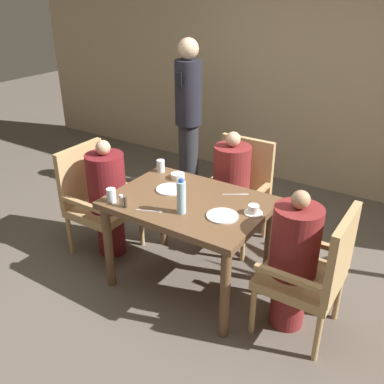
{
  "coord_description": "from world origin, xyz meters",
  "views": [
    {
      "loc": [
        1.54,
        -2.34,
        2.21
      ],
      "look_at": [
        0.0,
        0.04,
        0.8
      ],
      "focal_mm": 40.0,
      "sensor_mm": 36.0,
      "label": 1
    }
  ],
  "objects_px": {
    "water_bottle": "(181,197)",
    "glass_tall_mid": "(111,195)",
    "plate_main_left": "(222,216)",
    "plate_main_right": "(170,189)",
    "chair_left_side": "(96,197)",
    "bowl_small": "(178,176)",
    "diner_in_left_chair": "(108,198)",
    "standing_host": "(188,114)",
    "chair_far_side": "(238,189)",
    "glass_tall_near": "(161,166)",
    "diner_in_right_chair": "(293,260)",
    "teacup_with_saucer": "(253,210)",
    "diner_in_far_chair": "(231,190)",
    "chair_right_side": "(314,271)"
  },
  "relations": [
    {
      "from": "water_bottle",
      "to": "glass_tall_mid",
      "type": "distance_m",
      "value": 0.55
    },
    {
      "from": "plate_main_left",
      "to": "plate_main_right",
      "type": "distance_m",
      "value": 0.56
    },
    {
      "from": "chair_left_side",
      "to": "bowl_small",
      "type": "bearing_deg",
      "value": 21.5
    },
    {
      "from": "diner_in_left_chair",
      "to": "plate_main_right",
      "type": "relative_size",
      "value": 4.78
    },
    {
      "from": "plate_main_right",
      "to": "glass_tall_mid",
      "type": "distance_m",
      "value": 0.46
    },
    {
      "from": "standing_host",
      "to": "plate_main_right",
      "type": "relative_size",
      "value": 7.67
    },
    {
      "from": "chair_left_side",
      "to": "plate_main_left",
      "type": "height_order",
      "value": "chair_left_side"
    },
    {
      "from": "plate_main_left",
      "to": "plate_main_right",
      "type": "xyz_separation_m",
      "value": [
        -0.54,
        0.15,
        0.0
      ]
    },
    {
      "from": "chair_far_side",
      "to": "glass_tall_near",
      "type": "distance_m",
      "value": 0.76
    },
    {
      "from": "diner_in_right_chair",
      "to": "teacup_with_saucer",
      "type": "xyz_separation_m",
      "value": [
        -0.34,
        0.08,
        0.24
      ]
    },
    {
      "from": "chair_far_side",
      "to": "teacup_with_saucer",
      "type": "bearing_deg",
      "value": -56.76
    },
    {
      "from": "diner_in_right_chair",
      "to": "plate_main_right",
      "type": "distance_m",
      "value": 1.07
    },
    {
      "from": "teacup_with_saucer",
      "to": "water_bottle",
      "type": "bearing_deg",
      "value": -148.33
    },
    {
      "from": "chair_far_side",
      "to": "diner_in_right_chair",
      "type": "relative_size",
      "value": 0.91
    },
    {
      "from": "diner_in_left_chair",
      "to": "water_bottle",
      "type": "height_order",
      "value": "diner_in_left_chair"
    },
    {
      "from": "diner_in_far_chair",
      "to": "glass_tall_near",
      "type": "height_order",
      "value": "diner_in_far_chair"
    },
    {
      "from": "glass_tall_mid",
      "to": "chair_far_side",
      "type": "bearing_deg",
      "value": 67.85
    },
    {
      "from": "chair_left_side",
      "to": "teacup_with_saucer",
      "type": "xyz_separation_m",
      "value": [
        1.46,
        0.08,
        0.27
      ]
    },
    {
      "from": "chair_left_side",
      "to": "chair_far_side",
      "type": "distance_m",
      "value": 1.27
    },
    {
      "from": "chair_right_side",
      "to": "glass_tall_mid",
      "type": "height_order",
      "value": "chair_right_side"
    },
    {
      "from": "water_bottle",
      "to": "glass_tall_mid",
      "type": "xyz_separation_m",
      "value": [
        -0.53,
        -0.14,
        -0.07
      ]
    },
    {
      "from": "diner_in_left_chair",
      "to": "bowl_small",
      "type": "height_order",
      "value": "diner_in_left_chair"
    },
    {
      "from": "standing_host",
      "to": "chair_far_side",
      "type": "bearing_deg",
      "value": -33.36
    },
    {
      "from": "teacup_with_saucer",
      "to": "diner_in_right_chair",
      "type": "bearing_deg",
      "value": -12.37
    },
    {
      "from": "water_bottle",
      "to": "standing_host",
      "type": "bearing_deg",
      "value": 121.83
    },
    {
      "from": "standing_host",
      "to": "plate_main_right",
      "type": "height_order",
      "value": "standing_host"
    },
    {
      "from": "teacup_with_saucer",
      "to": "bowl_small",
      "type": "relative_size",
      "value": 1.17
    },
    {
      "from": "chair_right_side",
      "to": "diner_in_right_chair",
      "type": "bearing_deg",
      "value": 180.0
    },
    {
      "from": "diner_in_left_chair",
      "to": "standing_host",
      "type": "relative_size",
      "value": 0.62
    },
    {
      "from": "diner_in_left_chair",
      "to": "glass_tall_near",
      "type": "distance_m",
      "value": 0.53
    },
    {
      "from": "diner_in_left_chair",
      "to": "plate_main_left",
      "type": "height_order",
      "value": "diner_in_left_chair"
    },
    {
      "from": "diner_in_left_chair",
      "to": "water_bottle",
      "type": "distance_m",
      "value": 0.97
    },
    {
      "from": "chair_right_side",
      "to": "bowl_small",
      "type": "xyz_separation_m",
      "value": [
        -1.27,
        0.27,
        0.27
      ]
    },
    {
      "from": "chair_left_side",
      "to": "glass_tall_near",
      "type": "distance_m",
      "value": 0.65
    },
    {
      "from": "chair_left_side",
      "to": "diner_in_far_chair",
      "type": "bearing_deg",
      "value": 34.48
    },
    {
      "from": "chair_left_side",
      "to": "glass_tall_mid",
      "type": "bearing_deg",
      "value": -32.39
    },
    {
      "from": "chair_left_side",
      "to": "plate_main_right",
      "type": "bearing_deg",
      "value": 4.86
    },
    {
      "from": "glass_tall_mid",
      "to": "bowl_small",
      "type": "bearing_deg",
      "value": 73.44
    },
    {
      "from": "diner_in_right_chair",
      "to": "plate_main_right",
      "type": "bearing_deg",
      "value": 176.47
    },
    {
      "from": "chair_left_side",
      "to": "chair_right_side",
      "type": "distance_m",
      "value": 1.95
    },
    {
      "from": "chair_far_side",
      "to": "bowl_small",
      "type": "xyz_separation_m",
      "value": [
        -0.29,
        -0.55,
        0.27
      ]
    },
    {
      "from": "diner_in_left_chair",
      "to": "plate_main_left",
      "type": "bearing_deg",
      "value": -4.0
    },
    {
      "from": "standing_host",
      "to": "bowl_small",
      "type": "distance_m",
      "value": 1.36
    },
    {
      "from": "chair_left_side",
      "to": "water_bottle",
      "type": "height_order",
      "value": "water_bottle"
    },
    {
      "from": "diner_in_far_chair",
      "to": "chair_far_side",
      "type": "bearing_deg",
      "value": 90.0
    },
    {
      "from": "plate_main_right",
      "to": "water_bottle",
      "type": "relative_size",
      "value": 0.84
    },
    {
      "from": "diner_in_right_chair",
      "to": "plate_main_left",
      "type": "xyz_separation_m",
      "value": [
        -0.5,
        -0.08,
        0.22
      ]
    },
    {
      "from": "chair_right_side",
      "to": "glass_tall_mid",
      "type": "xyz_separation_m",
      "value": [
        -1.44,
        -0.32,
        0.3
      ]
    },
    {
      "from": "chair_right_side",
      "to": "standing_host",
      "type": "height_order",
      "value": "standing_host"
    },
    {
      "from": "chair_right_side",
      "to": "plate_main_right",
      "type": "distance_m",
      "value": 1.22
    }
  ]
}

